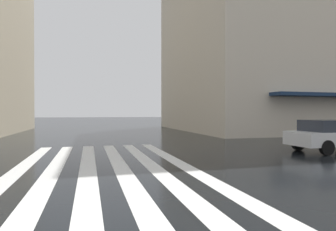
# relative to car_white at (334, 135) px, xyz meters

# --- Properties ---
(ground_plane) EXTENTS (220.00, 220.00, 0.00)m
(ground_plane) POSITION_rel_car_white_xyz_m (-5.50, 10.41, -0.76)
(ground_plane) COLOR black
(zebra_crossing) EXTENTS (13.00, 5.50, 0.01)m
(zebra_crossing) POSITION_rel_car_white_xyz_m (-1.50, 10.01, -0.75)
(zebra_crossing) COLOR silver
(zebra_crossing) RESTS_ON ground_plane
(haussmann_block_corner) EXTENTS (18.61, 22.20, 23.98)m
(haussmann_block_corner) POSITION_rel_car_white_xyz_m (15.70, -9.28, 10.98)
(haussmann_block_corner) COLOR beige
(haussmann_block_corner) RESTS_ON ground_plane
(car_white) EXTENTS (1.85, 4.10, 1.41)m
(car_white) POSITION_rel_car_white_xyz_m (0.00, 0.00, 0.00)
(car_white) COLOR silver
(car_white) RESTS_ON ground_plane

